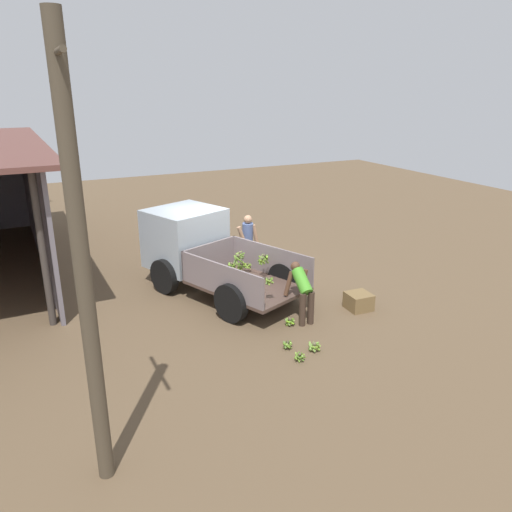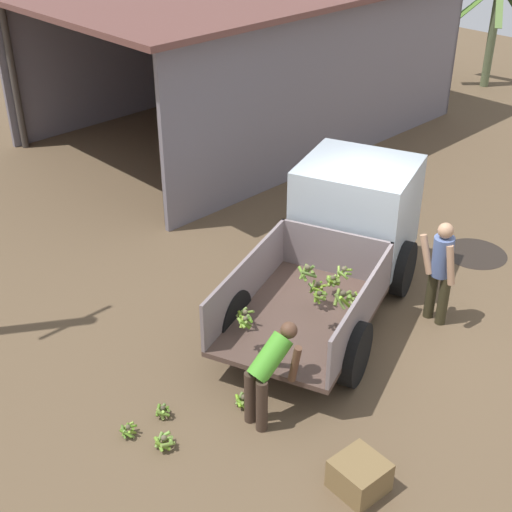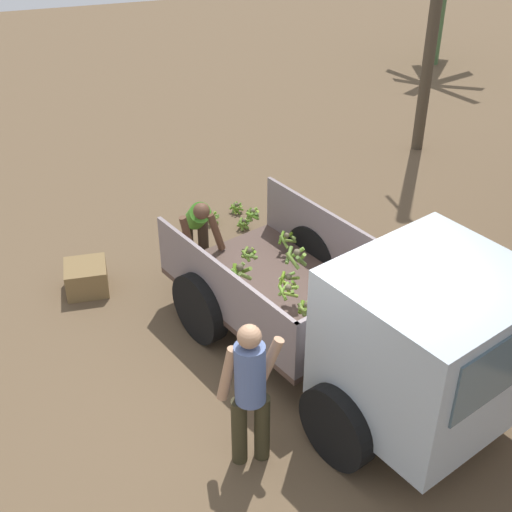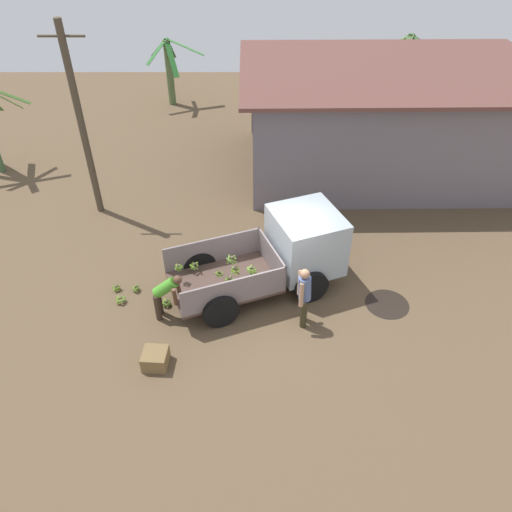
{
  "view_description": "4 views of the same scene",
  "coord_description": "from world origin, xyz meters",
  "px_view_note": "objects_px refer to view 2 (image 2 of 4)",
  "views": [
    {
      "loc": [
        -11.5,
        4.8,
        5.1
      ],
      "look_at": [
        -1.41,
        -0.16,
        1.25
      ],
      "focal_mm": 35.0,
      "sensor_mm": 36.0,
      "label": 1
    },
    {
      "loc": [
        -7.54,
        -5.58,
        6.48
      ],
      "look_at": [
        -1.15,
        1.16,
        0.99
      ],
      "focal_mm": 50.0,
      "sensor_mm": 36.0,
      "label": 2
    },
    {
      "loc": [
        5.46,
        -2.29,
        5.79
      ],
      "look_at": [
        -1.15,
        -0.32,
        1.21
      ],
      "focal_mm": 50.0,
      "sensor_mm": 36.0,
      "label": 3
    },
    {
      "loc": [
        -0.48,
        -9.64,
        9.0
      ],
      "look_at": [
        -0.48,
        0.36,
        1.1
      ],
      "focal_mm": 35.0,
      "sensor_mm": 36.0,
      "label": 4
    }
  ],
  "objects_px": {
    "banana_bunch_on_ground_2": "(244,400)",
    "person_foreground_visitor": "(441,268)",
    "banana_bunch_on_ground_0": "(128,430)",
    "cargo_truck": "(347,227)",
    "banana_bunch_on_ground_3": "(163,411)",
    "person_worker_loading": "(269,369)",
    "banana_bunch_on_ground_1": "(164,441)",
    "wooden_crate_0": "(359,476)"
  },
  "relations": [
    {
      "from": "cargo_truck",
      "to": "banana_bunch_on_ground_2",
      "type": "xyz_separation_m",
      "value": [
        -3.22,
        -1.04,
        -0.98
      ]
    },
    {
      "from": "person_worker_loading",
      "to": "banana_bunch_on_ground_3",
      "type": "height_order",
      "value": "person_worker_loading"
    },
    {
      "from": "person_worker_loading",
      "to": "wooden_crate_0",
      "type": "height_order",
      "value": "person_worker_loading"
    },
    {
      "from": "banana_bunch_on_ground_1",
      "to": "banana_bunch_on_ground_3",
      "type": "distance_m",
      "value": 0.54
    },
    {
      "from": "person_worker_loading",
      "to": "banana_bunch_on_ground_2",
      "type": "distance_m",
      "value": 0.78
    },
    {
      "from": "person_worker_loading",
      "to": "banana_bunch_on_ground_0",
      "type": "xyz_separation_m",
      "value": [
        -1.51,
        0.95,
        -0.68
      ]
    },
    {
      "from": "person_worker_loading",
      "to": "banana_bunch_on_ground_1",
      "type": "distance_m",
      "value": 1.55
    },
    {
      "from": "person_worker_loading",
      "to": "person_foreground_visitor",
      "type": "bearing_deg",
      "value": -2.97
    },
    {
      "from": "person_foreground_visitor",
      "to": "banana_bunch_on_ground_0",
      "type": "xyz_separation_m",
      "value": [
        -4.86,
        1.18,
        -0.84
      ]
    },
    {
      "from": "banana_bunch_on_ground_3",
      "to": "banana_bunch_on_ground_0",
      "type": "bearing_deg",
      "value": 177.01
    },
    {
      "from": "cargo_truck",
      "to": "wooden_crate_0",
      "type": "xyz_separation_m",
      "value": [
        -3.19,
        -2.96,
        -0.88
      ]
    },
    {
      "from": "banana_bunch_on_ground_2",
      "to": "person_foreground_visitor",
      "type": "bearing_deg",
      "value": -9.8
    },
    {
      "from": "cargo_truck",
      "to": "banana_bunch_on_ground_0",
      "type": "height_order",
      "value": "cargo_truck"
    },
    {
      "from": "person_foreground_visitor",
      "to": "banana_bunch_on_ground_1",
      "type": "xyz_separation_m",
      "value": [
        -4.65,
        0.72,
        -0.83
      ]
    },
    {
      "from": "cargo_truck",
      "to": "banana_bunch_on_ground_1",
      "type": "distance_m",
      "value": 4.63
    },
    {
      "from": "banana_bunch_on_ground_0",
      "to": "banana_bunch_on_ground_3",
      "type": "relative_size",
      "value": 0.97
    },
    {
      "from": "cargo_truck",
      "to": "person_foreground_visitor",
      "type": "bearing_deg",
      "value": -103.35
    },
    {
      "from": "banana_bunch_on_ground_0",
      "to": "wooden_crate_0",
      "type": "bearing_deg",
      "value": -60.09
    },
    {
      "from": "person_foreground_visitor",
      "to": "banana_bunch_on_ground_0",
      "type": "height_order",
      "value": "person_foreground_visitor"
    },
    {
      "from": "person_foreground_visitor",
      "to": "banana_bunch_on_ground_2",
      "type": "distance_m",
      "value": 3.6
    },
    {
      "from": "person_foreground_visitor",
      "to": "banana_bunch_on_ground_2",
      "type": "xyz_separation_m",
      "value": [
        -3.45,
        0.6,
        -0.84
      ]
    },
    {
      "from": "banana_bunch_on_ground_0",
      "to": "banana_bunch_on_ground_2",
      "type": "distance_m",
      "value": 1.53
    },
    {
      "from": "person_foreground_visitor",
      "to": "banana_bunch_on_ground_1",
      "type": "bearing_deg",
      "value": -4.19
    },
    {
      "from": "banana_bunch_on_ground_3",
      "to": "wooden_crate_0",
      "type": "height_order",
      "value": "wooden_crate_0"
    },
    {
      "from": "banana_bunch_on_ground_0",
      "to": "banana_bunch_on_ground_2",
      "type": "bearing_deg",
      "value": -22.61
    },
    {
      "from": "wooden_crate_0",
      "to": "banana_bunch_on_ground_2",
      "type": "bearing_deg",
      "value": 90.85
    },
    {
      "from": "wooden_crate_0",
      "to": "person_foreground_visitor",
      "type": "bearing_deg",
      "value": 21.19
    },
    {
      "from": "banana_bunch_on_ground_2",
      "to": "wooden_crate_0",
      "type": "distance_m",
      "value": 1.92
    },
    {
      "from": "person_foreground_visitor",
      "to": "person_worker_loading",
      "type": "distance_m",
      "value": 3.36
    },
    {
      "from": "banana_bunch_on_ground_0",
      "to": "wooden_crate_0",
      "type": "relative_size",
      "value": 0.42
    },
    {
      "from": "banana_bunch_on_ground_3",
      "to": "wooden_crate_0",
      "type": "xyz_separation_m",
      "value": [
        0.92,
        -2.48,
        0.1
      ]
    },
    {
      "from": "banana_bunch_on_ground_0",
      "to": "banana_bunch_on_ground_2",
      "type": "height_order",
      "value": "banana_bunch_on_ground_2"
    },
    {
      "from": "banana_bunch_on_ground_3",
      "to": "person_worker_loading",
      "type": "bearing_deg",
      "value": -42.95
    },
    {
      "from": "banana_bunch_on_ground_2",
      "to": "banana_bunch_on_ground_3",
      "type": "xyz_separation_m",
      "value": [
        -0.9,
        0.56,
        0.0
      ]
    },
    {
      "from": "person_foreground_visitor",
      "to": "wooden_crate_0",
      "type": "distance_m",
      "value": 3.74
    },
    {
      "from": "person_foreground_visitor",
      "to": "banana_bunch_on_ground_3",
      "type": "height_order",
      "value": "person_foreground_visitor"
    },
    {
      "from": "wooden_crate_0",
      "to": "cargo_truck",
      "type": "bearing_deg",
      "value": 42.81
    },
    {
      "from": "banana_bunch_on_ground_3",
      "to": "cargo_truck",
      "type": "bearing_deg",
      "value": 6.59
    },
    {
      "from": "banana_bunch_on_ground_1",
      "to": "banana_bunch_on_ground_0",
      "type": "bearing_deg",
      "value": 113.71
    },
    {
      "from": "person_foreground_visitor",
      "to": "banana_bunch_on_ground_0",
      "type": "distance_m",
      "value": 5.07
    },
    {
      "from": "banana_bunch_on_ground_0",
      "to": "banana_bunch_on_ground_2",
      "type": "relative_size",
      "value": 0.91
    },
    {
      "from": "banana_bunch_on_ground_1",
      "to": "wooden_crate_0",
      "type": "height_order",
      "value": "wooden_crate_0"
    }
  ]
}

